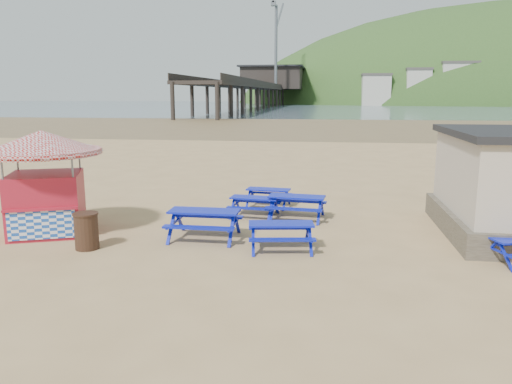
# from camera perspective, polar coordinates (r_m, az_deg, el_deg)

# --- Properties ---
(ground) EXTENTS (400.00, 400.00, 0.00)m
(ground) POSITION_cam_1_polar(r_m,az_deg,el_deg) (15.38, -4.31, -4.63)
(ground) COLOR tan
(ground) RESTS_ON ground
(wet_sand) EXTENTS (400.00, 400.00, 0.00)m
(wet_sand) POSITION_cam_1_polar(r_m,az_deg,el_deg) (69.66, 5.43, 7.66)
(wet_sand) COLOR olive
(wet_sand) RESTS_ON ground
(sea) EXTENTS (400.00, 400.00, 0.00)m
(sea) POSITION_cam_1_polar(r_m,az_deg,el_deg) (184.53, 7.14, 9.77)
(sea) COLOR #4C5F6D
(sea) RESTS_ON ground
(picnic_table_blue_a) EXTENTS (1.77, 1.49, 0.69)m
(picnic_table_blue_a) POSITION_cam_1_polar(r_m,az_deg,el_deg) (17.23, -0.17, -1.70)
(picnic_table_blue_a) COLOR #1407B4
(picnic_table_blue_a) RESTS_ON ground
(picnic_table_blue_b) EXTENTS (1.74, 1.47, 0.67)m
(picnic_table_blue_b) POSITION_cam_1_polar(r_m,az_deg,el_deg) (18.79, 1.42, -0.64)
(picnic_table_blue_b) COLOR #1407B4
(picnic_table_blue_b) RESTS_ON ground
(picnic_table_blue_c) EXTENTS (2.04, 1.71, 0.79)m
(picnic_table_blue_c) POSITION_cam_1_polar(r_m,az_deg,el_deg) (16.99, 4.65, -1.74)
(picnic_table_blue_c) COLOR #1407B4
(picnic_table_blue_c) RESTS_ON ground
(picnic_table_blue_d) EXTENTS (2.05, 1.65, 0.85)m
(picnic_table_blue_d) POSITION_cam_1_polar(r_m,az_deg,el_deg) (14.68, -5.91, -3.70)
(picnic_table_blue_d) COLOR #1407B4
(picnic_table_blue_d) RESTS_ON ground
(picnic_table_blue_e) EXTENTS (1.94, 1.66, 0.74)m
(picnic_table_blue_e) POSITION_cam_1_polar(r_m,az_deg,el_deg) (13.66, 2.88, -5.05)
(picnic_table_blue_e) COLOR #1407B4
(picnic_table_blue_e) RESTS_ON ground
(ice_cream_kiosk) EXTENTS (4.52, 4.52, 3.13)m
(ice_cream_kiosk) POSITION_cam_1_polar(r_m,az_deg,el_deg) (16.19, -23.07, 2.42)
(ice_cream_kiosk) COLOR #AD1A2D
(ice_cream_kiosk) RESTS_ON ground
(litter_bin) EXTENTS (0.69, 0.69, 1.01)m
(litter_bin) POSITION_cam_1_polar(r_m,az_deg,el_deg) (14.40, -18.81, -4.20)
(litter_bin) COLOR #3C2319
(litter_bin) RESTS_ON ground
(pier) EXTENTS (24.00, 220.00, 39.29)m
(pier) POSITION_cam_1_polar(r_m,az_deg,el_deg) (193.85, 1.80, 11.52)
(pier) COLOR black
(pier) RESTS_ON ground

